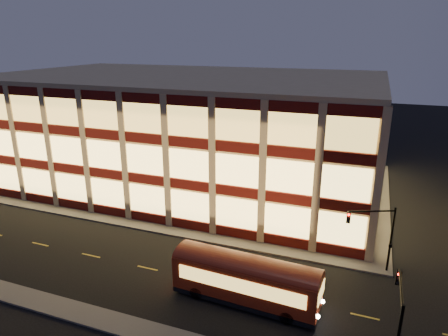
% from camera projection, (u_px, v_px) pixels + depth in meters
% --- Properties ---
extents(ground, '(200.00, 200.00, 0.00)m').
position_uv_depth(ground, '(144.00, 231.00, 41.45)').
color(ground, black).
rests_on(ground, ground).
extents(sidewalk_office_south, '(54.00, 2.00, 0.15)m').
position_uv_depth(sidewalk_office_south, '(125.00, 222.00, 43.32)').
color(sidewalk_office_south, '#514F4C').
rests_on(sidewalk_office_south, ground).
extents(sidewalk_office_east, '(2.00, 30.00, 0.15)m').
position_uv_depth(sidewalk_office_east, '(381.00, 201.00, 48.84)').
color(sidewalk_office_east, '#514F4C').
rests_on(sidewalk_office_east, ground).
extents(sidewalk_near, '(100.00, 2.00, 0.15)m').
position_uv_depth(sidewalk_near, '(52.00, 305.00, 29.87)').
color(sidewalk_near, '#514F4C').
rests_on(sidewalk_near, ground).
extents(office_building, '(50.45, 30.45, 14.50)m').
position_uv_depth(office_building, '(187.00, 128.00, 55.21)').
color(office_building, tan).
rests_on(office_building, ground).
extents(traffic_signal_far, '(3.79, 1.87, 6.00)m').
position_uv_depth(traffic_signal_far, '(376.00, 229.00, 32.94)').
color(traffic_signal_far, black).
rests_on(traffic_signal_far, ground).
extents(traffic_signal_near, '(0.32, 4.45, 6.00)m').
position_uv_depth(traffic_signal_near, '(398.00, 318.00, 22.49)').
color(traffic_signal_near, black).
rests_on(traffic_signal_near, ground).
extents(trolley_bus, '(11.24, 3.41, 3.76)m').
position_uv_depth(trolley_bus, '(246.00, 277.00, 29.84)').
color(trolley_bus, maroon).
rests_on(trolley_bus, ground).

